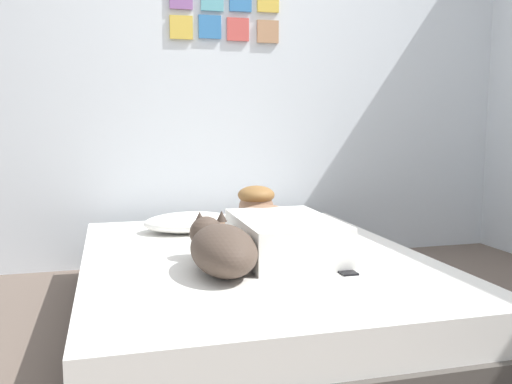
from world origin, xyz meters
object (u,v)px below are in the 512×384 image
object	(u,v)px
coffee_cup	(250,226)
cell_phone	(344,271)
pillow	(190,222)
person_lying	(276,228)
bed	(252,289)
dog	(221,248)

from	to	relation	value
coffee_cup	cell_phone	distance (m)	0.90
coffee_cup	cell_phone	xyz separation A→B (m)	(0.17, -0.88, -0.03)
pillow	cell_phone	bearing A→B (deg)	-63.19
pillow	coffee_cup	xyz separation A→B (m)	(0.32, -0.10, -0.02)
pillow	person_lying	size ratio (longest dim) A/B	0.57
bed	dog	world-z (taller)	dog
coffee_cup	cell_phone	bearing A→B (deg)	-78.83
bed	pillow	bearing A→B (deg)	109.42
coffee_cup	bed	bearing A→B (deg)	-103.28
cell_phone	person_lying	bearing A→B (deg)	109.61
person_lying	dog	distance (m)	0.46
bed	cell_phone	bearing A→B (deg)	-53.84
person_lying	coffee_cup	xyz separation A→B (m)	(-0.01, 0.44, -0.07)
pillow	dog	distance (m)	0.86
cell_phone	coffee_cup	bearing A→B (deg)	101.17
bed	person_lying	world-z (taller)	person_lying
bed	pillow	world-z (taller)	pillow
dog	person_lying	bearing A→B (deg)	44.24
pillow	cell_phone	xyz separation A→B (m)	(0.50, -0.98, -0.05)
person_lying	dog	size ratio (longest dim) A/B	1.60
pillow	person_lying	world-z (taller)	person_lying
dog	cell_phone	size ratio (longest dim) A/B	4.11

